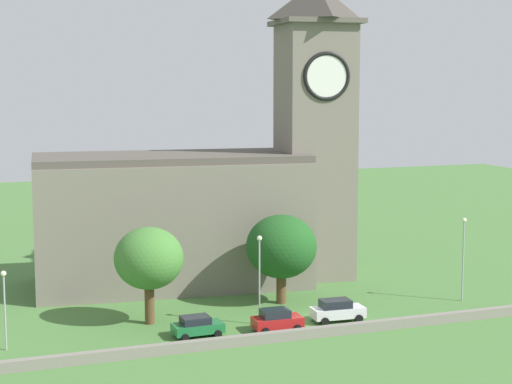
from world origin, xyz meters
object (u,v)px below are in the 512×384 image
Objects in this scene: car_green at (197,326)px; streetlamp_west_mid at (259,266)px; streetlamp_west_end at (4,296)px; tree_riverside_east at (281,247)px; tree_by_tower at (149,259)px; car_white at (337,310)px; church at (210,195)px; streetlamp_central at (463,247)px; car_red at (277,320)px.

streetlamp_west_mid reaches higher than car_green.
streetlamp_west_end is 0.75× the size of tree_riverside_east.
car_white is at bearing -17.67° from tree_by_tower.
streetlamp_west_mid is at bearing -126.71° from tree_riverside_east.
church is at bearing 53.79° from tree_by_tower.
church is 4.39× the size of streetlamp_west_mid.
car_green is at bearing -110.58° from church.
streetlamp_central reaches higher than streetlamp_west_mid.
car_white is at bearing -11.64° from streetlamp_west_mid.
tree_riverside_east reaches higher than streetlamp_west_end.
car_white is 0.75× the size of streetlamp_west_end.
streetlamp_west_end is (-21.43, -16.10, -4.78)m from church.
streetlamp_west_end is at bearing -143.10° from church.
church is 20.66m from car_green.
car_green is 1.00× the size of car_red.
streetlamp_central is 29.41m from tree_by_tower.
car_green is 15.24m from streetlamp_west_end.
streetlamp_central is at bearing 8.49° from car_red.
church is 8.13× the size of car_green.
tree_riverside_east is (4.38, 5.87, 0.28)m from streetlamp_west_mid.
church is 20.33m from car_red.
car_red is (-0.10, -18.66, -8.06)m from church.
car_white reaches higher than car_red.
car_white is 0.61× the size of streetlamp_west_mid.
tree_riverside_east is at bearing 10.30° from tree_by_tower.
car_red is 20.60m from streetlamp_central.
streetlamp_west_mid is at bearing -178.03° from streetlamp_central.
church is 20.36m from car_white.
streetlamp_west_end is 0.81× the size of streetlamp_west_mid.
streetlamp_central reaches higher than streetlamp_west_end.
car_green is 0.50× the size of tree_by_tower.
tree_by_tower reaches higher than streetlamp_central.
streetlamp_west_mid is 0.92× the size of tree_by_tower.
streetlamp_central reaches higher than car_white.
church is at bearing 36.90° from streetlamp_west_end.
church is 5.41× the size of streetlamp_west_end.
car_white is (5.85, -17.77, -8.03)m from church.
car_red is (6.57, -0.89, 0.09)m from car_green.
car_white is 8.75m from tree_riverside_east.
tree_riverside_east is at bearing 162.36° from streetlamp_central.
tree_by_tower reaches higher than car_green.
streetlamp_west_mid is (-6.64, 1.37, 4.08)m from car_white.
streetlamp_west_end is at bearing 179.16° from streetlamp_west_mid.
tree_riverside_east reaches higher than streetlamp_central.
car_red is 0.52× the size of streetlamp_central.
car_green is 6.64m from car_red.
church reaches higher than tree_by_tower.
tree_riverside_east reaches higher than car_red.
car_white is 14.75m from streetlamp_central.
streetlamp_west_end is 41.28m from streetlamp_central.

